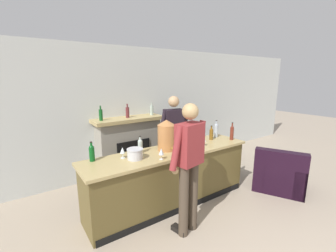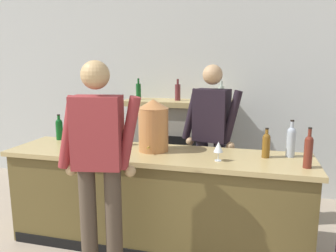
% 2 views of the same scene
% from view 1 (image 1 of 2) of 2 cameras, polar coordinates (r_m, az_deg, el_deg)
% --- Properties ---
extents(wall_back_panel, '(12.00, 0.07, 2.75)m').
position_cam_1_polar(wall_back_panel, '(4.97, -11.35, 3.52)').
color(wall_back_panel, silver).
rests_on(wall_back_panel, ground_plane).
extents(bar_counter, '(2.90, 0.71, 0.94)m').
position_cam_1_polar(bar_counter, '(3.86, 0.71, -12.85)').
color(bar_counter, brown).
rests_on(bar_counter, ground_plane).
extents(fireplace_stone, '(1.48, 0.52, 1.58)m').
position_cam_1_polar(fireplace_stone, '(4.90, -9.83, -5.18)').
color(fireplace_stone, gray).
rests_on(fireplace_stone, ground_plane).
extents(armchair_black, '(1.14, 1.16, 0.84)m').
position_cam_1_polar(armchair_black, '(4.89, 26.40, -11.24)').
color(armchair_black, black).
rests_on(armchair_black, ground_plane).
extents(potted_plant_corner, '(0.45, 0.47, 0.70)m').
position_cam_1_polar(potted_plant_corner, '(6.14, 14.03, -5.32)').
color(potted_plant_corner, '#9D5847').
rests_on(potted_plant_corner, ground_plane).
extents(person_customer, '(0.65, 0.36, 1.80)m').
position_cam_1_polar(person_customer, '(3.00, 5.33, -9.55)').
color(person_customer, '#46392C').
rests_on(person_customer, ground_plane).
extents(person_bartender, '(0.65, 0.37, 1.77)m').
position_cam_1_polar(person_bartender, '(4.36, 1.44, -2.74)').
color(person_bartender, '#3A344B').
rests_on(person_bartender, ground_plane).
extents(copper_dispenser, '(0.29, 0.33, 0.50)m').
position_cam_1_polar(copper_dispenser, '(3.65, -0.39, -2.28)').
color(copper_dispenser, '#B3743F').
rests_on(copper_dispenser, bar_counter).
extents(ice_bucket_steel, '(0.24, 0.24, 0.16)m').
position_cam_1_polar(ice_bucket_steel, '(3.33, -8.36, -7.01)').
color(ice_bucket_steel, silver).
rests_on(ice_bucket_steel, bar_counter).
extents(wine_bottle_burgundy_dark, '(0.07, 0.07, 0.27)m').
position_cam_1_polar(wine_bottle_burgundy_dark, '(3.56, -7.07, -4.89)').
color(wine_bottle_burgundy_dark, '#A9BCB5').
rests_on(wine_bottle_burgundy_dark, bar_counter).
extents(wine_bottle_port_short, '(0.08, 0.08, 0.34)m').
position_cam_1_polar(wine_bottle_port_short, '(4.56, 12.12, -0.89)').
color(wine_bottle_port_short, '#9EAAB6').
rests_on(wine_bottle_port_short, bar_counter).
extents(wine_bottle_chardonnay_pale, '(0.08, 0.08, 0.29)m').
position_cam_1_polar(wine_bottle_chardonnay_pale, '(3.38, -18.80, -6.36)').
color(wine_bottle_chardonnay_pale, '#0D4E19').
rests_on(wine_bottle_chardonnay_pale, bar_counter).
extents(wine_bottle_merlot_tall, '(0.07, 0.07, 0.27)m').
position_cam_1_polar(wine_bottle_merlot_tall, '(4.36, 10.93, -1.84)').
color(wine_bottle_merlot_tall, brown).
rests_on(wine_bottle_merlot_tall, bar_counter).
extents(wine_bottle_riesling_slim, '(0.07, 0.07, 0.34)m').
position_cam_1_polar(wine_bottle_riesling_slim, '(4.44, 15.92, -1.51)').
color(wine_bottle_riesling_slim, maroon).
rests_on(wine_bottle_riesling_slim, bar_counter).
extents(wine_glass_mid_counter, '(0.07, 0.07, 0.17)m').
position_cam_1_polar(wine_glass_mid_counter, '(3.38, -11.48, -6.16)').
color(wine_glass_mid_counter, silver).
rests_on(wine_glass_mid_counter, bar_counter).
extents(wine_glass_front_right, '(0.08, 0.08, 0.17)m').
position_cam_1_polar(wine_glass_front_right, '(3.93, 9.02, -3.33)').
color(wine_glass_front_right, silver).
rests_on(wine_glass_front_right, bar_counter).
extents(wine_glass_by_dispenser, '(0.08, 0.08, 0.17)m').
position_cam_1_polar(wine_glass_by_dispenser, '(3.27, -1.71, -6.59)').
color(wine_glass_by_dispenser, silver).
rests_on(wine_glass_by_dispenser, bar_counter).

